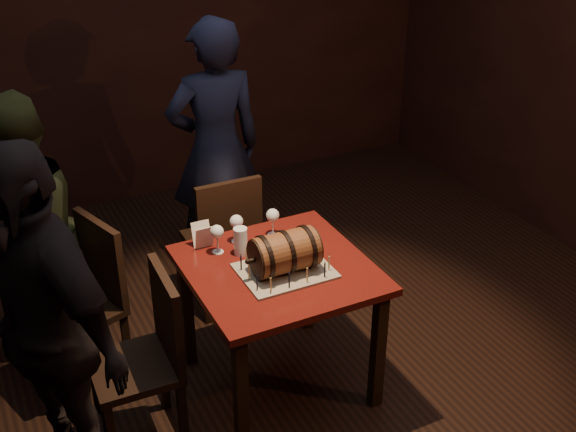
{
  "coord_description": "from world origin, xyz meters",
  "views": [
    {
      "loc": [
        -1.37,
        -2.86,
        2.71
      ],
      "look_at": [
        0.08,
        0.05,
        0.95
      ],
      "focal_mm": 45.0,
      "sensor_mm": 36.0,
      "label": 1
    }
  ],
  "objects_px": {
    "chair_back": "(225,236)",
    "wine_glass_mid": "(236,223)",
    "chair_left_rear": "(89,294)",
    "pint_of_ale": "(241,242)",
    "person_left_front": "(44,329)",
    "person_back": "(216,150)",
    "pub_table": "(278,285)",
    "wine_glass_left": "(217,233)",
    "person_left_rear": "(25,238)",
    "chair_left_front": "(149,351)",
    "barrel_cake": "(285,252)",
    "wine_glass_right": "(273,216)"
  },
  "relations": [
    {
      "from": "wine_glass_left",
      "to": "chair_left_front",
      "type": "bearing_deg",
      "value": -145.32
    },
    {
      "from": "barrel_cake",
      "to": "chair_left_rear",
      "type": "xyz_separation_m",
      "value": [
        -0.87,
        0.59,
        -0.34
      ]
    },
    {
      "from": "barrel_cake",
      "to": "wine_glass_right",
      "type": "xyz_separation_m",
      "value": [
        0.1,
        0.36,
        0.0
      ]
    },
    {
      "from": "wine_glass_mid",
      "to": "chair_back",
      "type": "distance_m",
      "value": 0.58
    },
    {
      "from": "pint_of_ale",
      "to": "person_left_rear",
      "type": "relative_size",
      "value": 0.1
    },
    {
      "from": "pint_of_ale",
      "to": "person_left_front",
      "type": "bearing_deg",
      "value": -161.41
    },
    {
      "from": "wine_glass_left",
      "to": "person_back",
      "type": "xyz_separation_m",
      "value": [
        0.4,
        1.03,
        -0.0
      ]
    },
    {
      "from": "chair_left_rear",
      "to": "pint_of_ale",
      "type": "bearing_deg",
      "value": -23.9
    },
    {
      "from": "pub_table",
      "to": "chair_left_rear",
      "type": "xyz_separation_m",
      "value": [
        -0.86,
        0.53,
        -0.12
      ]
    },
    {
      "from": "barrel_cake",
      "to": "wine_glass_mid",
      "type": "bearing_deg",
      "value": 104.55
    },
    {
      "from": "wine_glass_mid",
      "to": "person_left_rear",
      "type": "xyz_separation_m",
      "value": [
        -1.02,
        0.49,
        -0.08
      ]
    },
    {
      "from": "pub_table",
      "to": "wine_glass_right",
      "type": "distance_m",
      "value": 0.39
    },
    {
      "from": "person_left_front",
      "to": "pint_of_ale",
      "type": "bearing_deg",
      "value": 84.05
    },
    {
      "from": "wine_glass_mid",
      "to": "person_back",
      "type": "relative_size",
      "value": 0.09
    },
    {
      "from": "chair_back",
      "to": "person_left_rear",
      "type": "bearing_deg",
      "value": 177.94
    },
    {
      "from": "chair_back",
      "to": "chair_left_front",
      "type": "relative_size",
      "value": 1.0
    },
    {
      "from": "barrel_cake",
      "to": "wine_glass_right",
      "type": "bearing_deg",
      "value": 73.95
    },
    {
      "from": "person_left_rear",
      "to": "barrel_cake",
      "type": "bearing_deg",
      "value": 67.87
    },
    {
      "from": "wine_glass_right",
      "to": "person_left_front",
      "type": "distance_m",
      "value": 1.35
    },
    {
      "from": "chair_back",
      "to": "wine_glass_mid",
      "type": "bearing_deg",
      "value": -102.63
    },
    {
      "from": "pub_table",
      "to": "wine_glass_left",
      "type": "xyz_separation_m",
      "value": [
        -0.22,
        0.26,
        0.23
      ]
    },
    {
      "from": "chair_back",
      "to": "person_left_rear",
      "type": "distance_m",
      "value": 1.15
    },
    {
      "from": "chair_left_front",
      "to": "person_back",
      "type": "xyz_separation_m",
      "value": [
        0.89,
        1.37,
        0.34
      ]
    },
    {
      "from": "wine_glass_right",
      "to": "person_back",
      "type": "bearing_deg",
      "value": 86.43
    },
    {
      "from": "wine_glass_right",
      "to": "person_left_front",
      "type": "bearing_deg",
      "value": -160.58
    },
    {
      "from": "wine_glass_left",
      "to": "person_left_front",
      "type": "distance_m",
      "value": 1.03
    },
    {
      "from": "pub_table",
      "to": "barrel_cake",
      "type": "relative_size",
      "value": 2.39
    },
    {
      "from": "barrel_cake",
      "to": "wine_glass_right",
      "type": "height_order",
      "value": "barrel_cake"
    },
    {
      "from": "chair_left_front",
      "to": "person_left_front",
      "type": "height_order",
      "value": "person_left_front"
    },
    {
      "from": "wine_glass_mid",
      "to": "person_back",
      "type": "distance_m",
      "value": 1.01
    },
    {
      "from": "chair_left_rear",
      "to": "person_left_front",
      "type": "xyz_separation_m",
      "value": [
        -0.3,
        -0.68,
        0.33
      ]
    },
    {
      "from": "wine_glass_left",
      "to": "person_back",
      "type": "relative_size",
      "value": 0.09
    },
    {
      "from": "pub_table",
      "to": "pint_of_ale",
      "type": "height_order",
      "value": "pint_of_ale"
    },
    {
      "from": "chair_left_front",
      "to": "chair_left_rear",
      "type": "bearing_deg",
      "value": 103.74
    },
    {
      "from": "chair_left_rear",
      "to": "chair_left_front",
      "type": "distance_m",
      "value": 0.63
    },
    {
      "from": "chair_back",
      "to": "chair_left_front",
      "type": "bearing_deg",
      "value": -130.54
    },
    {
      "from": "wine_glass_right",
      "to": "person_left_rear",
      "type": "distance_m",
      "value": 1.32
    },
    {
      "from": "wine_glass_mid",
      "to": "chair_back",
      "type": "xyz_separation_m",
      "value": [
        0.1,
        0.45,
        -0.34
      ]
    },
    {
      "from": "barrel_cake",
      "to": "wine_glass_mid",
      "type": "xyz_separation_m",
      "value": [
        -0.1,
        0.38,
        0.0
      ]
    },
    {
      "from": "wine_glass_mid",
      "to": "person_left_rear",
      "type": "height_order",
      "value": "person_left_rear"
    },
    {
      "from": "chair_left_rear",
      "to": "person_left_front",
      "type": "bearing_deg",
      "value": -113.57
    },
    {
      "from": "person_left_rear",
      "to": "person_left_front",
      "type": "distance_m",
      "value": 0.97
    },
    {
      "from": "pub_table",
      "to": "person_left_rear",
      "type": "distance_m",
      "value": 1.38
    },
    {
      "from": "person_left_rear",
      "to": "person_left_front",
      "type": "xyz_separation_m",
      "value": [
        -0.06,
        -0.96,
        0.07
      ]
    },
    {
      "from": "pint_of_ale",
      "to": "person_back",
      "type": "bearing_deg",
      "value": 75.04
    },
    {
      "from": "wine_glass_mid",
      "to": "wine_glass_right",
      "type": "xyz_separation_m",
      "value": [
        0.2,
        -0.02,
        0.0
      ]
    },
    {
      "from": "pub_table",
      "to": "wine_glass_left",
      "type": "relative_size",
      "value": 5.59
    },
    {
      "from": "chair_back",
      "to": "person_left_front",
      "type": "relative_size",
      "value": 0.54
    },
    {
      "from": "person_left_rear",
      "to": "person_back",
      "type": "bearing_deg",
      "value": 126.45
    },
    {
      "from": "chair_back",
      "to": "person_left_rear",
      "type": "height_order",
      "value": "person_left_rear"
    }
  ]
}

